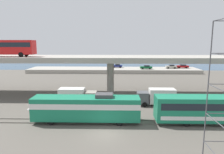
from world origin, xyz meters
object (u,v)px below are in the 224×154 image
Objects in this scene: service_truck_west at (77,96)px; service_truck_east at (157,96)px; parked_car_0 at (117,66)px; parked_car_2 at (171,66)px; transit_bus_on_overpass at (5,47)px; train_locomotive at (81,107)px; parked_car_1 at (182,66)px; parked_car_3 at (146,67)px.

service_truck_west is 1.00× the size of service_truck_east.
parked_car_2 is at bearing 174.10° from parked_car_0.
transit_bus_on_overpass is 57.83m from parked_car_2.
transit_bus_on_overpass reaches higher than train_locomotive.
train_locomotive is 3.51× the size of parked_car_1.
train_locomotive is 3.96× the size of parked_car_0.
parked_car_0 is at bearing -80.73° from service_truck_east.
parked_car_2 is at bearing 40.01° from transit_bus_on_overpass.
service_truck_west is at bearing 0.00° from service_truck_east.
service_truck_west is 1.66× the size of parked_car_0.
parked_car_0 is (5.03, 53.16, -0.02)m from train_locomotive.
parked_car_1 is at bearing -167.40° from parked_car_2.
service_truck_west reaches higher than parked_car_3.
service_truck_west reaches higher than parked_car_2.
parked_car_2 is (28.11, 42.75, 0.53)m from service_truck_west.
parked_car_3 is (33.93, 34.57, -8.25)m from transit_bus_on_overpass.
parked_car_0 is 0.92× the size of parked_car_3.
parked_car_2 and parked_car_3 have the same top height.
transit_bus_on_overpass is 45.99m from parked_car_0.
parked_car_0 and parked_car_2 have the same top height.
train_locomotive is at bearing 63.11° from parked_car_2.
service_truck_east is 1.66× the size of parked_car_0.
transit_bus_on_overpass is at bearing -38.32° from train_locomotive.
transit_bus_on_overpass is 49.13m from parked_car_3.
parked_car_3 is (10.91, -4.38, 0.00)m from parked_car_0.
service_truck_west is 45.50m from parked_car_0.
train_locomotive is 3.64× the size of parked_car_3.
train_locomotive reaches higher than service_truck_east.
train_locomotive is 2.38× the size of service_truck_west.
parked_car_0 and parked_car_3 have the same top height.
parked_car_0 is (7.28, 44.91, 0.53)m from service_truck_west.
parked_car_1 is 1.04× the size of parked_car_3.
transit_bus_on_overpass is 2.70× the size of parked_car_3.
parked_car_2 is at bearing -167.31° from parked_car_3.
parked_car_1 is (48.48, 37.83, -8.25)m from transit_bus_on_overpass.
service_truck_west is 51.17m from parked_car_2.
parked_car_0 is (23.01, 38.95, -8.25)m from transit_bus_on_overpass.
service_truck_west is (-2.24, 8.25, -0.56)m from train_locomotive.
transit_bus_on_overpass reaches higher than parked_car_3.
train_locomotive reaches higher than service_truck_west.
service_truck_east is at bearing 0.00° from service_truck_west.
train_locomotive reaches higher than parked_car_0.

